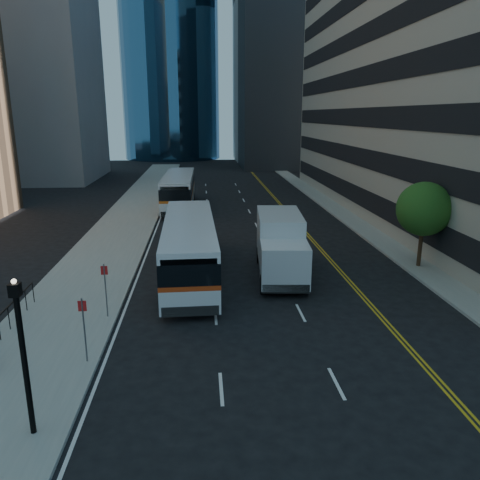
{
  "coord_description": "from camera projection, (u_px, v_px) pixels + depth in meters",
  "views": [
    {
      "loc": [
        -4.01,
        -18.04,
        9.0
      ],
      "look_at": [
        -2.12,
        5.01,
        2.8
      ],
      "focal_mm": 35.0,
      "sensor_mm": 36.0,
      "label": 1
    }
  ],
  "objects": [
    {
      "name": "midrise_west",
      "position": [
        22.0,
        50.0,
        63.32
      ],
      "size": [
        18.0,
        18.0,
        35.0
      ],
      "primitive_type": "cube",
      "color": "gray",
      "rests_on": "ground"
    },
    {
      "name": "bus_front",
      "position": [
        190.0,
        247.0,
        26.47
      ],
      "size": [
        3.06,
        12.77,
        3.28
      ],
      "rotation": [
        0.0,
        0.0,
        0.02
      ],
      "color": "silver",
      "rests_on": "ground"
    },
    {
      "name": "street_tree",
      "position": [
        424.0,
        209.0,
        27.48
      ],
      "size": [
        3.2,
        3.2,
        5.1
      ],
      "color": "#332114",
      "rests_on": "sidewalk_east"
    },
    {
      "name": "box_truck",
      "position": [
        281.0,
        245.0,
        26.67
      ],
      "size": [
        3.07,
        7.41,
        3.46
      ],
      "rotation": [
        0.0,
        0.0,
        -0.08
      ],
      "color": "silver",
      "rests_on": "ground"
    },
    {
      "name": "sidewalk_west",
      "position": [
        132.0,
        215.0,
        43.23
      ],
      "size": [
        5.0,
        90.0,
        0.15
      ],
      "primitive_type": "cube",
      "color": "gray",
      "rests_on": "ground"
    },
    {
      "name": "bus_rear",
      "position": [
        179.0,
        189.0,
        46.71
      ],
      "size": [
        2.93,
        12.75,
        3.28
      ],
      "rotation": [
        0.0,
        0.0,
        -0.01
      ],
      "color": "silver",
      "rests_on": "ground"
    },
    {
      "name": "ground",
      "position": [
        299.0,
        332.0,
        20.01
      ],
      "size": [
        160.0,
        160.0,
        0.0
      ],
      "primitive_type": "plane",
      "color": "black",
      "rests_on": "ground"
    },
    {
      "name": "lamp_post",
      "position": [
        23.0,
        352.0,
        12.82
      ],
      "size": [
        0.28,
        0.28,
        4.56
      ],
      "color": "black",
      "rests_on": "sidewalk_west"
    },
    {
      "name": "sidewalk_east",
      "position": [
        338.0,
        211.0,
        44.77
      ],
      "size": [
        2.0,
        90.0,
        0.15
      ],
      "primitive_type": "cube",
      "color": "gray",
      "rests_on": "ground"
    }
  ]
}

